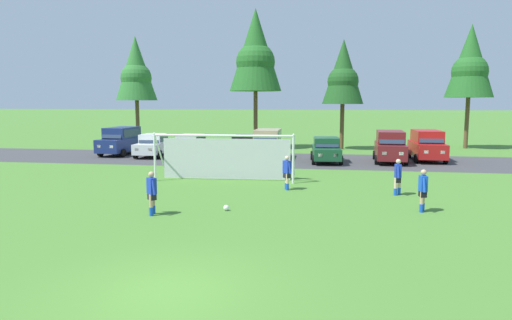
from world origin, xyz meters
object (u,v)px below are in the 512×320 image
player_striker_near (423,191)px  parked_car_slot_far_left (121,141)px  soccer_goal (226,156)px  parked_car_slot_far_right (390,146)px  parked_car_slot_center (245,147)px  parked_car_slot_center_right (267,144)px  player_midfield_center (152,193)px  parked_car_slot_right (326,150)px  player_defender_far (287,173)px  parked_car_slot_center_left (190,146)px  parked_car_slot_left (153,145)px  parked_car_slot_end (427,145)px  soccer_ball (226,208)px  player_winger_left (398,177)px

player_striker_near → parked_car_slot_far_left: (-19.80, 15.90, 0.29)m
soccer_goal → parked_car_slot_far_left: (-10.74, 10.01, -0.18)m
parked_car_slot_far_right → parked_car_slot_center: bearing=178.4°
parked_car_slot_far_left → parked_car_slot_center_right: (11.79, -0.96, 0.00)m
player_midfield_center → parked_car_slot_right: (6.27, 15.98, 0.05)m
player_defender_far → parked_car_slot_center_left: bearing=125.9°
soccer_goal → parked_car_slot_right: (5.30, 7.97, -0.42)m
soccer_goal → player_defender_far: (3.53, -2.34, -0.47)m
soccer_goal → parked_car_slot_center: size_ratio=1.75×
soccer_goal → parked_car_slot_left: 12.06m
parked_car_slot_center_right → parked_car_slot_end: size_ratio=1.00×
parked_car_slot_left → parked_car_slot_right: bearing=-5.4°
parked_car_slot_center_left → parked_car_slot_end: bearing=2.5°
parked_car_slot_left → parked_car_slot_center_left: 2.94m
soccer_ball → parked_car_slot_right: parked_car_slot_right is taller
parked_car_slot_end → parked_car_slot_center_right: bearing=-175.4°
soccer_goal → player_midfield_center: bearing=-96.9°
parked_car_slot_far_right → soccer_ball: bearing=-117.3°
soccer_ball → soccer_goal: soccer_goal is taller
soccer_ball → parked_car_slot_end: 20.05m
player_striker_near → parked_car_slot_far_right: 14.65m
parked_car_slot_center_right → parked_car_slot_right: (4.25, -1.09, -0.24)m
parked_car_slot_center_left → soccer_ball: bearing=-68.2°
parked_car_slot_center → parked_car_slot_far_left: bearing=174.4°
player_winger_left → parked_car_slot_far_right: bearing=84.6°
player_striker_near → parked_car_slot_right: (-3.76, 13.85, 0.05)m
player_defender_far → parked_car_slot_left: (-11.30, 11.55, 0.05)m
parked_car_slot_center_right → parked_car_slot_center: bearing=-179.1°
parked_car_slot_far_left → parked_car_slot_right: parked_car_slot_far_left is taller
player_midfield_center → parked_car_slot_far_right: 19.85m
player_defender_far → parked_car_slot_far_left: (-14.27, 12.35, 0.29)m
soccer_goal → player_midfield_center: (-0.97, -8.01, -0.47)m
parked_car_slot_far_left → parked_car_slot_far_right: same height
soccer_ball → player_defender_far: (1.93, 4.58, 0.71)m
parked_car_slot_center_right → parked_car_slot_right: parked_car_slot_center_right is taller
player_striker_near → parked_car_slot_center: 17.79m
parked_car_slot_left → parked_car_slot_right: same height
player_defender_far → player_winger_left: 5.06m
soccer_ball → parked_car_slot_right: size_ratio=0.05×
parked_car_slot_center_left → parked_car_slot_end: parked_car_slot_end is taller
player_defender_far → parked_car_slot_end: (8.82, 12.31, 0.29)m
player_midfield_center → parked_car_slot_center: size_ratio=0.38×
parked_car_slot_left → parked_car_slot_center: 7.15m
parked_car_slot_far_right → parked_car_slot_left: bearing=178.5°
player_defender_far → parked_car_slot_center_right: size_ratio=0.35×
parked_car_slot_center → player_defender_far: bearing=-69.9°
parked_car_slot_center_left → parked_car_slot_center: (4.21, -0.18, 0.00)m
soccer_goal → parked_car_slot_end: soccer_goal is taller
parked_car_slot_center_left → parked_car_slot_center_right: (5.89, -0.16, 0.24)m
player_defender_far → parked_car_slot_left: 16.16m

